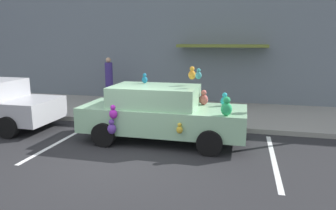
% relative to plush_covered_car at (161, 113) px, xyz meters
% --- Properties ---
extents(ground_plane, '(60.00, 60.00, 0.00)m').
position_rel_plush_covered_car_xyz_m(ground_plane, '(-0.61, -1.71, -0.80)').
color(ground_plane, '#262628').
extents(sidewalk, '(24.00, 4.00, 0.15)m').
position_rel_plush_covered_car_xyz_m(sidewalk, '(-0.61, 3.29, -0.72)').
color(sidewalk, gray).
rests_on(sidewalk, ground).
extents(storefront_building, '(24.00, 1.25, 6.40)m').
position_rel_plush_covered_car_xyz_m(storefront_building, '(-0.59, 5.44, 2.40)').
color(storefront_building, slate).
rests_on(storefront_building, ground).
extents(parking_stripe_front, '(0.12, 3.60, 0.01)m').
position_rel_plush_covered_car_xyz_m(parking_stripe_front, '(2.96, -0.71, -0.79)').
color(parking_stripe_front, silver).
rests_on(parking_stripe_front, ground).
extents(parking_stripe_rear, '(0.12, 3.60, 0.01)m').
position_rel_plush_covered_car_xyz_m(parking_stripe_rear, '(-2.71, -0.71, -0.79)').
color(parking_stripe_rear, silver).
rests_on(parking_stripe_rear, ground).
extents(plush_covered_car, '(4.51, 1.97, 2.07)m').
position_rel_plush_covered_car_xyz_m(plush_covered_car, '(0.00, 0.00, 0.00)').
color(plush_covered_car, '#96C89C').
rests_on(plush_covered_car, ground).
extents(teddy_bear_on_sidewalk, '(0.43, 0.36, 0.81)m').
position_rel_plush_covered_car_xyz_m(teddy_bear_on_sidewalk, '(-0.01, 1.92, -0.27)').
color(teddy_bear_on_sidewalk, brown).
rests_on(teddy_bear_on_sidewalk, sidewalk).
extents(pedestrian_near_shopfront, '(0.33, 0.33, 1.90)m').
position_rel_plush_covered_car_xyz_m(pedestrian_near_shopfront, '(-3.48, 4.24, 0.25)').
color(pedestrian_near_shopfront, navy).
rests_on(pedestrian_near_shopfront, sidewalk).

